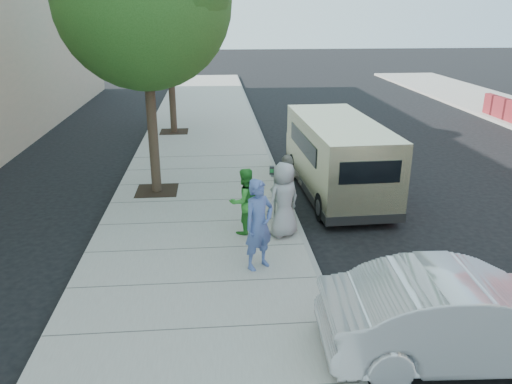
% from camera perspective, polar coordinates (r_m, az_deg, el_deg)
% --- Properties ---
extents(ground, '(120.00, 120.00, 0.00)m').
position_cam_1_polar(ground, '(12.72, -1.89, -3.84)').
color(ground, black).
rests_on(ground, ground).
extents(sidewalk, '(5.00, 60.00, 0.15)m').
position_cam_1_polar(sidewalk, '(12.68, -6.42, -3.67)').
color(sidewalk, gray).
rests_on(sidewalk, ground).
extents(curb_face, '(0.12, 60.00, 0.16)m').
position_cam_1_polar(curb_face, '(12.84, 4.55, -3.30)').
color(curb_face, gray).
rests_on(curb_face, ground).
extents(tree_far, '(3.92, 3.80, 6.49)m').
position_cam_1_polar(tree_far, '(21.67, -9.94, 19.10)').
color(tree_far, black).
rests_on(tree_far, sidewalk).
extents(parking_meter, '(0.29, 0.13, 1.35)m').
position_cam_1_polar(parking_meter, '(12.53, 2.17, 1.33)').
color(parking_meter, gray).
rests_on(parking_meter, sidewalk).
extents(van, '(2.18, 6.01, 2.20)m').
position_cam_1_polar(van, '(14.75, 9.22, 4.13)').
color(van, beige).
rests_on(van, ground).
extents(sedan, '(4.54, 1.77, 1.47)m').
position_cam_1_polar(sedan, '(8.52, 22.97, -12.97)').
color(sedan, silver).
rests_on(sedan, ground).
extents(person_officer, '(0.83, 0.77, 1.90)m').
position_cam_1_polar(person_officer, '(10.03, 0.32, -3.75)').
color(person_officer, '#4B619F').
rests_on(person_officer, sidewalk).
extents(person_green_shirt, '(0.97, 0.89, 1.60)m').
position_cam_1_polar(person_green_shirt, '(11.67, -1.32, -1.06)').
color(person_green_shirt, green).
rests_on(person_green_shirt, sidewalk).
extents(person_gray_shirt, '(1.04, 0.94, 1.78)m').
position_cam_1_polar(person_gray_shirt, '(11.51, 3.18, -0.90)').
color(person_gray_shirt, '#97989A').
rests_on(person_gray_shirt, sidewalk).
extents(person_striped_polo, '(1.04, 0.97, 1.72)m').
position_cam_1_polar(person_striped_polo, '(12.38, 3.63, 0.47)').
color(person_striped_polo, gray).
rests_on(person_striped_polo, sidewalk).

